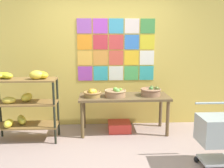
% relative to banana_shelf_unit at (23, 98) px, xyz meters
% --- Properties ---
extents(ground, '(9.06, 9.06, 0.00)m').
position_rel_banana_shelf_unit_xyz_m(ground, '(1.42, -0.83, -0.73)').
color(ground, gray).
extents(back_wall_with_art, '(5.16, 0.07, 2.96)m').
position_rel_banana_shelf_unit_xyz_m(back_wall_with_art, '(1.42, 0.73, 0.75)').
color(back_wall_with_art, gold).
rests_on(back_wall_with_art, ground).
extents(banana_shelf_unit, '(1.02, 0.45, 1.18)m').
position_rel_banana_shelf_unit_xyz_m(banana_shelf_unit, '(0.00, 0.00, 0.00)').
color(banana_shelf_unit, black).
rests_on(banana_shelf_unit, ground).
extents(display_table, '(1.59, 0.61, 0.67)m').
position_rel_banana_shelf_unit_xyz_m(display_table, '(1.68, 0.27, -0.14)').
color(display_table, brown).
rests_on(display_table, ground).
extents(fruit_basket_right, '(0.31, 0.31, 0.15)m').
position_rel_banana_shelf_unit_xyz_m(fruit_basket_right, '(1.12, 0.22, 0.01)').
color(fruit_basket_right, olive).
rests_on(fruit_basket_right, display_table).
extents(fruit_basket_back_right, '(0.37, 0.37, 0.17)m').
position_rel_banana_shelf_unit_xyz_m(fruit_basket_back_right, '(2.16, 0.27, 0.02)').
color(fruit_basket_back_right, '#91674A').
rests_on(fruit_basket_back_right, display_table).
extents(fruit_basket_left, '(0.38, 0.38, 0.17)m').
position_rel_banana_shelf_unit_xyz_m(fruit_basket_left, '(1.53, 0.22, 0.01)').
color(fruit_basket_left, '#9F7550').
rests_on(fruit_basket_left, display_table).
extents(produce_crate_under_table, '(0.40, 0.35, 0.17)m').
position_rel_banana_shelf_unit_xyz_m(produce_crate_under_table, '(1.61, 0.31, -0.65)').
color(produce_crate_under_table, red).
rests_on(produce_crate_under_table, ground).
extents(shopping_cart, '(0.62, 0.44, 0.83)m').
position_rel_banana_shelf_unit_xyz_m(shopping_cart, '(2.84, -1.04, -0.24)').
color(shopping_cart, black).
rests_on(shopping_cart, ground).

